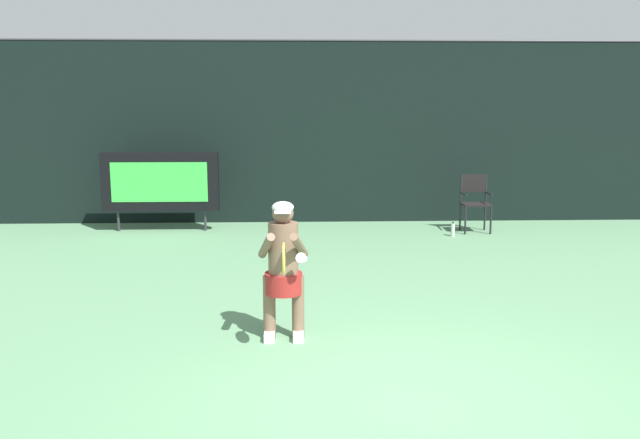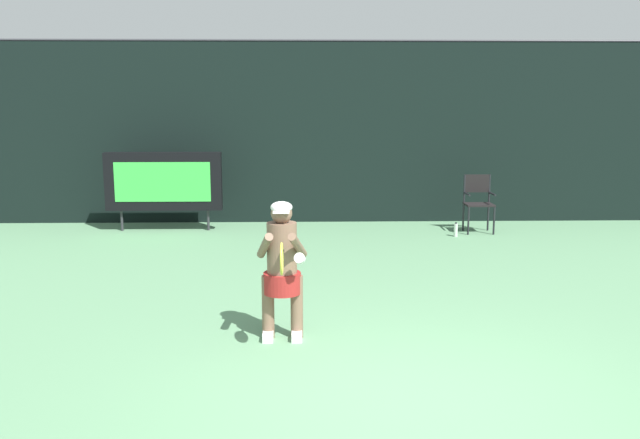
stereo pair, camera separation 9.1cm
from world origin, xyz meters
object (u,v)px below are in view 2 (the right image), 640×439
(tennis_player, at_px, (282,265))
(tennis_racket, at_px, (282,258))
(umpire_chair, at_px, (478,200))
(scoreboard, at_px, (164,182))
(water_bottle, at_px, (456,230))

(tennis_player, xyz_separation_m, tennis_racket, (0.01, -0.51, 0.19))
(umpire_chair, bearing_deg, scoreboard, 177.25)
(tennis_player, relative_size, tennis_racket, 2.41)
(scoreboard, xyz_separation_m, water_bottle, (5.45, -0.72, -0.82))
(water_bottle, bearing_deg, tennis_racket, -117.51)
(scoreboard, relative_size, tennis_racket, 3.65)
(scoreboard, height_order, water_bottle, scoreboard)
(umpire_chair, bearing_deg, tennis_racket, -119.51)
(water_bottle, distance_m, tennis_racket, 6.57)
(scoreboard, xyz_separation_m, tennis_player, (2.43, -5.99, -0.16))
(scoreboard, relative_size, tennis_player, 1.51)
(water_bottle, height_order, tennis_racket, tennis_racket)
(tennis_player, height_order, tennis_racket, tennis_player)
(tennis_player, distance_m, tennis_racket, 0.54)
(scoreboard, xyz_separation_m, tennis_racket, (2.44, -6.50, 0.03))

